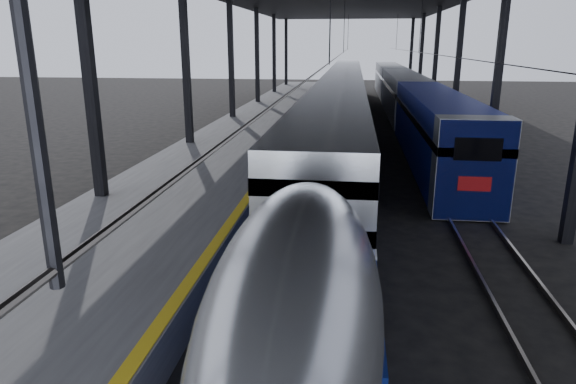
# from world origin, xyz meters

# --- Properties ---
(ground) EXTENTS (160.00, 160.00, 0.00)m
(ground) POSITION_xyz_m (0.00, 0.00, 0.00)
(ground) COLOR black
(ground) RESTS_ON ground
(platform) EXTENTS (6.00, 80.00, 1.00)m
(platform) POSITION_xyz_m (-3.50, 20.00, 0.50)
(platform) COLOR #4C4C4F
(platform) RESTS_ON ground
(yellow_strip) EXTENTS (0.30, 80.00, 0.01)m
(yellow_strip) POSITION_xyz_m (-0.70, 20.00, 1.00)
(yellow_strip) COLOR gold
(yellow_strip) RESTS_ON platform
(rails) EXTENTS (6.52, 80.00, 0.16)m
(rails) POSITION_xyz_m (4.50, 20.00, 0.08)
(rails) COLOR slate
(rails) RESTS_ON ground
(tgv_train) EXTENTS (2.77, 65.20, 3.97)m
(tgv_train) POSITION_xyz_m (2.00, 23.44, 1.86)
(tgv_train) COLOR #B9BCC1
(tgv_train) RESTS_ON ground
(second_train) EXTENTS (2.64, 56.05, 3.64)m
(second_train) POSITION_xyz_m (7.00, 33.79, 1.84)
(second_train) COLOR navy
(second_train) RESTS_ON ground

